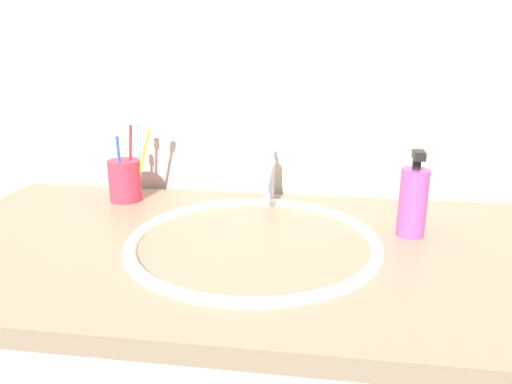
{
  "coord_description": "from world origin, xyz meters",
  "views": [
    {
      "loc": [
        0.15,
        -0.82,
        1.23
      ],
      "look_at": [
        0.02,
        0.04,
        0.96
      ],
      "focal_mm": 33.95,
      "sensor_mm": 36.0,
      "label": 1
    }
  ],
  "objects": [
    {
      "name": "tiled_wall_back",
      "position": [
        0.0,
        0.36,
        1.2
      ],
      "size": [
        2.44,
        0.04,
        2.4
      ],
      "primitive_type": "cube",
      "color": "beige",
      "rests_on": "ground"
    },
    {
      "name": "sink_basin",
      "position": [
        0.02,
        0.01,
        0.82
      ],
      "size": [
        0.48,
        0.48,
        0.13
      ],
      "color": "white",
      "rests_on": "vanity_counter"
    },
    {
      "name": "faucet",
      "position": [
        0.02,
        0.24,
        0.93
      ],
      "size": [
        0.02,
        0.15,
        0.13
      ],
      "color": "silver",
      "rests_on": "sink_basin"
    },
    {
      "name": "toothbrush_cup",
      "position": [
        -0.31,
        0.22,
        0.91
      ],
      "size": [
        0.08,
        0.08,
        0.1
      ],
      "primitive_type": "cylinder",
      "color": "#D8334C",
      "rests_on": "vanity_counter"
    },
    {
      "name": "toothbrush_yellow",
      "position": [
        -0.27,
        0.23,
        0.98
      ],
      "size": [
        0.06,
        0.03,
        0.19
      ],
      "color": "yellow",
      "rests_on": "toothbrush_cup"
    },
    {
      "name": "toothbrush_red",
      "position": [
        -0.3,
        0.23,
        0.98
      ],
      "size": [
        0.03,
        0.01,
        0.2
      ],
      "color": "red",
      "rests_on": "toothbrush_cup"
    },
    {
      "name": "toothbrush_blue",
      "position": [
        -0.31,
        0.2,
        0.97
      ],
      "size": [
        0.02,
        0.03,
        0.18
      ],
      "color": "blue",
      "rests_on": "toothbrush_cup"
    },
    {
      "name": "soap_dispenser",
      "position": [
        0.32,
        0.09,
        0.94
      ],
      "size": [
        0.05,
        0.06,
        0.17
      ],
      "color": "#B24CA5",
      "rests_on": "vanity_counter"
    }
  ]
}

